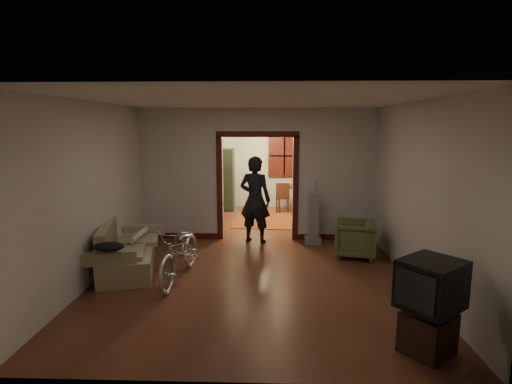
{
  "coord_description": "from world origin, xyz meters",
  "views": [
    {
      "loc": [
        0.25,
        -7.71,
        2.43
      ],
      "look_at": [
        0.0,
        -0.3,
        1.2
      ],
      "focal_mm": 28.0,
      "sensor_mm": 36.0,
      "label": 1
    }
  ],
  "objects_px": {
    "armchair": "(355,239)",
    "desk": "(295,199)",
    "person": "(255,200)",
    "bicycle": "(180,251)",
    "locker": "(219,180)",
    "sofa": "(128,246)"
  },
  "relations": [
    {
      "from": "sofa",
      "to": "desk",
      "type": "height_order",
      "value": "sofa"
    },
    {
      "from": "sofa",
      "to": "person",
      "type": "distance_m",
      "value": 2.76
    },
    {
      "from": "person",
      "to": "bicycle",
      "type": "bearing_deg",
      "value": 79.75
    },
    {
      "from": "armchair",
      "to": "desk",
      "type": "relative_size",
      "value": 0.75
    },
    {
      "from": "bicycle",
      "to": "desk",
      "type": "xyz_separation_m",
      "value": [
        2.15,
        5.18,
        -0.09
      ]
    },
    {
      "from": "sofa",
      "to": "bicycle",
      "type": "bearing_deg",
      "value": -36.1
    },
    {
      "from": "armchair",
      "to": "desk",
      "type": "height_order",
      "value": "desk"
    },
    {
      "from": "locker",
      "to": "bicycle",
      "type": "bearing_deg",
      "value": -89.27
    },
    {
      "from": "sofa",
      "to": "desk",
      "type": "relative_size",
      "value": 1.81
    },
    {
      "from": "locker",
      "to": "desk",
      "type": "distance_m",
      "value": 2.28
    },
    {
      "from": "sofa",
      "to": "locker",
      "type": "distance_m",
      "value": 5.06
    },
    {
      "from": "desk",
      "to": "person",
      "type": "bearing_deg",
      "value": -89.32
    },
    {
      "from": "sofa",
      "to": "person",
      "type": "xyz_separation_m",
      "value": [
        2.1,
        1.71,
        0.5
      ]
    },
    {
      "from": "armchair",
      "to": "person",
      "type": "relative_size",
      "value": 0.41
    },
    {
      "from": "desk",
      "to": "locker",
      "type": "bearing_deg",
      "value": -165.05
    },
    {
      "from": "person",
      "to": "desk",
      "type": "height_order",
      "value": "person"
    },
    {
      "from": "bicycle",
      "to": "locker",
      "type": "relative_size",
      "value": 0.97
    },
    {
      "from": "locker",
      "to": "desk",
      "type": "relative_size",
      "value": 1.81
    },
    {
      "from": "armchair",
      "to": "desk",
      "type": "bearing_deg",
      "value": -154.97
    },
    {
      "from": "bicycle",
      "to": "armchair",
      "type": "relative_size",
      "value": 2.32
    },
    {
      "from": "bicycle",
      "to": "armchair",
      "type": "distance_m",
      "value": 3.27
    },
    {
      "from": "locker",
      "to": "desk",
      "type": "xyz_separation_m",
      "value": [
        2.21,
        -0.17,
        -0.53
      ]
    }
  ]
}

